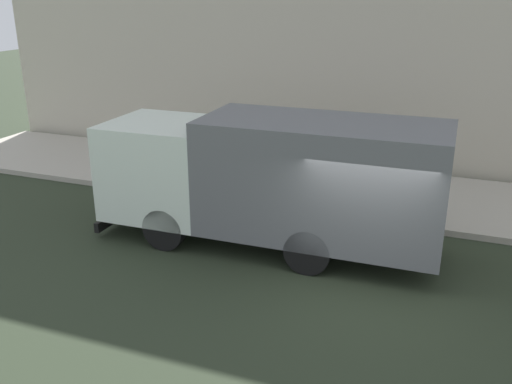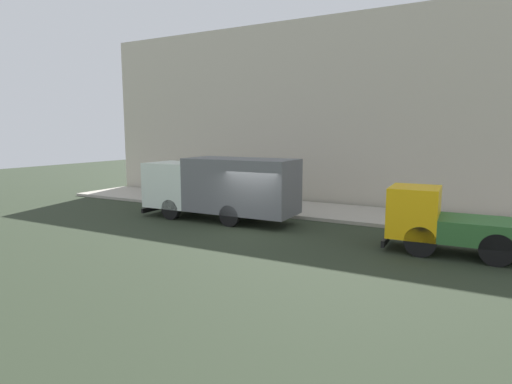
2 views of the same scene
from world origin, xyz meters
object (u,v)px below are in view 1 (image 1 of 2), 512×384
Objects in this scene: pedestrian_standing at (287,156)px; street_sign_post at (286,155)px; large_utility_truck at (271,176)px; pedestrian_walking at (222,133)px.

street_sign_post reaches higher than pedestrian_standing.
street_sign_post is (-1.32, -0.38, 0.43)m from pedestrian_standing.
large_utility_truck is 3.76m from pedestrian_standing.
street_sign_post is (-3.17, -3.25, 0.44)m from pedestrian_walking.
large_utility_truck is 4.68× the size of pedestrian_walking.
large_utility_truck reaches higher than street_sign_post.
street_sign_post is at bearing 125.15° from pedestrian_walking.
pedestrian_standing is (3.62, 0.78, -0.62)m from large_utility_truck.
pedestrian_standing is at bearing 11.39° from large_utility_truck.
large_utility_truck is 4.66× the size of pedestrian_standing.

